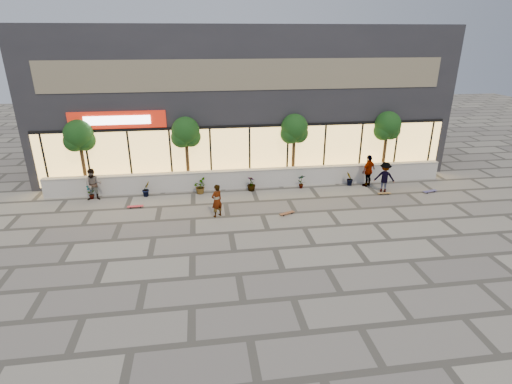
{
  "coord_description": "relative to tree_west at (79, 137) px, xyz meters",
  "views": [
    {
      "loc": [
        -2.72,
        -13.77,
        7.99
      ],
      "look_at": [
        -0.34,
        2.95,
        1.3
      ],
      "focal_mm": 28.0,
      "sensor_mm": 36.0,
      "label": 1
    }
  ],
  "objects": [
    {
      "name": "tree_mideast",
      "position": [
        11.5,
        0.0,
        0.0
      ],
      "size": [
        1.6,
        1.5,
        3.92
      ],
      "color": "#413017",
      "rests_on": "ground"
    },
    {
      "name": "shrub_e",
      "position": [
        11.7,
        -1.25,
        -2.58
      ],
      "size": [
        0.46,
        0.35,
        0.81
      ],
      "primitive_type": "imported",
      "rotation": [
        0.0,
        0.0,
        3.28
      ],
      "color": "#153C13",
      "rests_on": "ground"
    },
    {
      "name": "skater_right_near",
      "position": [
        15.48,
        -1.43,
        -2.08
      ],
      "size": [
        1.13,
        0.94,
        1.81
      ],
      "primitive_type": "imported",
      "rotation": [
        0.0,
        0.0,
        3.7
      ],
      "color": "silver",
      "rests_on": "ground"
    },
    {
      "name": "skater_right_far",
      "position": [
        16.0,
        -2.38,
        -2.15
      ],
      "size": [
        1.23,
        0.97,
        1.67
      ],
      "primitive_type": "imported",
      "rotation": [
        0.0,
        0.0,
        2.77
      ],
      "color": "maroon",
      "rests_on": "ground"
    },
    {
      "name": "skateboard_right_near",
      "position": [
        15.89,
        -2.81,
        -2.92
      ],
      "size": [
        0.7,
        0.18,
        0.08
      ],
      "rotation": [
        0.0,
        0.0,
        0.01
      ],
      "color": "olive",
      "rests_on": "ground"
    },
    {
      "name": "retail_building",
      "position": [
        9.0,
        4.79,
        1.26
      ],
      "size": [
        24.0,
        9.17,
        8.5
      ],
      "color": "#26262B",
      "rests_on": "ground"
    },
    {
      "name": "ground",
      "position": [
        9.0,
        -7.7,
        -2.99
      ],
      "size": [
        80.0,
        80.0,
        0.0
      ],
      "primitive_type": "plane",
      "color": "gray",
      "rests_on": "ground"
    },
    {
      "name": "planter_wall",
      "position": [
        9.0,
        -0.7,
        -2.46
      ],
      "size": [
        22.0,
        0.42,
        1.04
      ],
      "color": "beige",
      "rests_on": "ground"
    },
    {
      "name": "tree_midwest",
      "position": [
        5.5,
        0.0,
        0.0
      ],
      "size": [
        1.6,
        1.5,
        3.92
      ],
      "color": "#413017",
      "rests_on": "ground"
    },
    {
      "name": "shrub_b",
      "position": [
        3.3,
        -1.25,
        -2.58
      ],
      "size": [
        0.57,
        0.57,
        0.81
      ],
      "primitive_type": "imported",
      "rotation": [
        0.0,
        0.0,
        0.82
      ],
      "color": "#153C13",
      "rests_on": "ground"
    },
    {
      "name": "tree_west",
      "position": [
        0.0,
        0.0,
        0.0
      ],
      "size": [
        1.6,
        1.5,
        3.92
      ],
      "color": "#413017",
      "rests_on": "ground"
    },
    {
      "name": "shrub_a",
      "position": [
        0.5,
        -1.25,
        -2.58
      ],
      "size": [
        0.43,
        0.29,
        0.81
      ],
      "primitive_type": "imported",
      "color": "#153C13",
      "rests_on": "ground"
    },
    {
      "name": "shrub_c",
      "position": [
        6.1,
        -1.25,
        -2.58
      ],
      "size": [
        0.68,
        0.77,
        0.81
      ],
      "primitive_type": "imported",
      "rotation": [
        0.0,
        0.0,
        1.64
      ],
      "color": "#153C13",
      "rests_on": "ground"
    },
    {
      "name": "skateboard_left",
      "position": [
        2.91,
        -2.74,
        -2.91
      ],
      "size": [
        0.78,
        0.24,
        0.09
      ],
      "rotation": [
        0.0,
        0.0,
        0.05
      ],
      "color": "red",
      "rests_on": "ground"
    },
    {
      "name": "skater_center",
      "position": [
        6.88,
        -4.31,
        -2.19
      ],
      "size": [
        0.69,
        0.64,
        1.59
      ],
      "primitive_type": "imported",
      "rotation": [
        0.0,
        0.0,
        3.75
      ],
      "color": "white",
      "rests_on": "ground"
    },
    {
      "name": "skateboard_center",
      "position": [
        10.17,
        -4.6,
        -2.91
      ],
      "size": [
        0.81,
        0.51,
        0.1
      ],
      "rotation": [
        0.0,
        0.0,
        0.42
      ],
      "color": "brown",
      "rests_on": "ground"
    },
    {
      "name": "skater_left",
      "position": [
        0.73,
        -1.4,
        -2.15
      ],
      "size": [
        0.83,
        0.65,
        1.68
      ],
      "primitive_type": "imported",
      "rotation": [
        0.0,
        0.0,
        0.02
      ],
      "color": "tan",
      "rests_on": "ground"
    },
    {
      "name": "tree_east",
      "position": [
        17.0,
        0.0,
        0.0
      ],
      "size": [
        1.6,
        1.5,
        3.92
      ],
      "color": "#413017",
      "rests_on": "ground"
    },
    {
      "name": "shrub_f",
      "position": [
        14.5,
        -1.25,
        -2.58
      ],
      "size": [
        0.55,
        0.57,
        0.81
      ],
      "primitive_type": "imported",
      "rotation": [
        0.0,
        0.0,
        4.1
      ],
      "color": "#153C13",
      "rests_on": "ground"
    },
    {
      "name": "shrub_d",
      "position": [
        8.9,
        -1.25,
        -2.58
      ],
      "size": [
        0.64,
        0.64,
        0.81
      ],
      "primitive_type": "imported",
      "rotation": [
        0.0,
        0.0,
        2.46
      ],
      "color": "#153C13",
      "rests_on": "ground"
    },
    {
      "name": "skateboard_right_far",
      "position": [
        18.46,
        -2.9,
        -2.9
      ],
      "size": [
        0.86,
        0.41,
        0.1
      ],
      "rotation": [
        0.0,
        0.0,
        0.24
      ],
      "color": "#47437B",
      "rests_on": "ground"
    }
  ]
}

